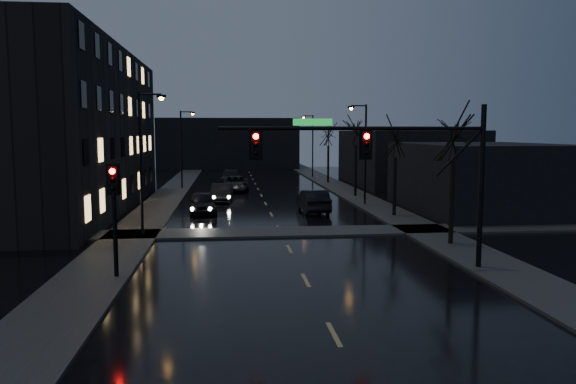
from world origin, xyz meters
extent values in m
plane|color=black|center=(0.00, 0.00, 0.00)|extent=(160.00, 160.00, 0.00)
cube|color=#2D2D2B|center=(-8.50, 35.00, 0.06)|extent=(3.00, 140.00, 0.12)
cube|color=#2D2D2B|center=(8.50, 35.00, 0.06)|extent=(3.00, 140.00, 0.12)
cube|color=#2D2D2B|center=(0.00, 18.50, 0.06)|extent=(40.00, 3.00, 0.12)
cube|color=black|center=(-16.50, 30.00, 6.00)|extent=(12.00, 30.00, 12.00)
cube|color=black|center=(15.50, 26.00, 2.50)|extent=(10.00, 14.00, 5.00)
cube|color=black|center=(17.00, 48.00, 3.00)|extent=(12.00, 18.00, 6.00)
cube|color=black|center=(-3.00, 78.00, 4.00)|extent=(22.00, 10.00, 8.00)
cylinder|color=black|center=(7.60, 9.00, 3.50)|extent=(0.22, 0.22, 7.00)
cylinder|color=black|center=(2.10, 9.00, 6.00)|extent=(11.00, 0.16, 0.16)
cylinder|color=black|center=(6.60, 9.00, 5.00)|extent=(2.05, 0.10, 2.05)
cube|color=#0C591E|center=(0.40, 9.00, 6.25)|extent=(1.60, 0.04, 0.28)
cube|color=black|center=(-1.90, 9.00, 5.35)|extent=(0.35, 0.28, 1.05)
sphere|color=#FF0705|center=(-1.90, 8.84, 5.68)|extent=(0.22, 0.22, 0.22)
cube|color=black|center=(2.60, 9.00, 5.35)|extent=(0.35, 0.28, 1.05)
sphere|color=#FF0705|center=(2.60, 8.84, 5.68)|extent=(0.22, 0.22, 0.22)
cylinder|color=black|center=(-7.50, 9.00, 2.20)|extent=(0.18, 0.18, 4.40)
cube|color=black|center=(-7.50, 9.00, 4.00)|extent=(0.35, 0.28, 1.05)
sphere|color=#FF0705|center=(-7.50, 8.84, 4.33)|extent=(0.22, 0.22, 0.22)
cylinder|color=black|center=(8.40, 14.00, 2.20)|extent=(0.24, 0.24, 4.40)
cylinder|color=black|center=(8.40, 24.00, 2.06)|extent=(0.24, 0.24, 4.12)
cylinder|color=black|center=(8.40, 36.00, 2.34)|extent=(0.24, 0.24, 4.68)
cylinder|color=black|center=(8.40, 50.00, 2.15)|extent=(0.24, 0.24, 4.29)
cylinder|color=black|center=(-7.80, 18.00, 4.00)|extent=(0.16, 0.16, 8.00)
cylinder|color=black|center=(-7.20, 18.00, 7.90)|extent=(1.20, 0.10, 0.10)
cube|color=black|center=(-6.60, 18.00, 7.80)|extent=(0.50, 0.25, 0.15)
sphere|color=#FF9B32|center=(-6.60, 18.00, 7.70)|extent=(0.28, 0.28, 0.28)
cylinder|color=black|center=(-7.80, 45.00, 4.00)|extent=(0.16, 0.16, 8.00)
cylinder|color=black|center=(-7.20, 45.00, 7.90)|extent=(1.20, 0.10, 0.10)
cube|color=black|center=(-6.60, 45.00, 7.80)|extent=(0.50, 0.25, 0.15)
sphere|color=#FF9B32|center=(-6.60, 45.00, 7.70)|extent=(0.28, 0.28, 0.28)
cylinder|color=black|center=(7.80, 30.00, 4.00)|extent=(0.16, 0.16, 8.00)
cylinder|color=black|center=(7.20, 30.00, 7.90)|extent=(1.20, 0.10, 0.10)
cube|color=black|center=(6.60, 30.00, 7.80)|extent=(0.50, 0.25, 0.15)
sphere|color=#FF9B32|center=(6.60, 30.00, 7.70)|extent=(0.28, 0.28, 0.28)
cylinder|color=black|center=(7.80, 58.00, 4.00)|extent=(0.16, 0.16, 8.00)
cylinder|color=black|center=(7.20, 58.00, 7.90)|extent=(1.20, 0.10, 0.10)
cube|color=black|center=(6.60, 58.00, 7.80)|extent=(0.50, 0.25, 0.15)
sphere|color=#FF9B32|center=(6.60, 58.00, 7.70)|extent=(0.28, 0.28, 0.28)
imported|color=black|center=(-4.89, 26.85, 0.80)|extent=(2.25, 4.83, 1.60)
imported|color=black|center=(-3.60, 33.67, 0.76)|extent=(1.95, 4.71, 1.52)
imported|color=black|center=(-2.32, 42.25, 0.75)|extent=(2.60, 5.47, 1.51)
imported|color=black|center=(-2.74, 49.03, 0.82)|extent=(2.44, 5.69, 1.63)
imported|color=black|center=(3.14, 26.76, 0.82)|extent=(1.94, 5.06, 1.65)
camera|label=1|loc=(-2.99, -13.53, 5.86)|focal=35.00mm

